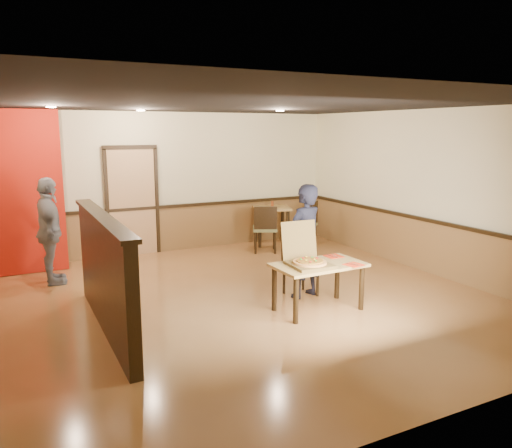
# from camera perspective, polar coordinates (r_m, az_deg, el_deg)

# --- Properties ---
(floor) EXTENTS (7.00, 7.00, 0.00)m
(floor) POSITION_cam_1_polar(r_m,az_deg,el_deg) (7.37, -1.20, -8.69)
(floor) COLOR #B37C45
(floor) RESTS_ON ground
(ceiling) EXTENTS (7.00, 7.00, 0.00)m
(ceiling) POSITION_cam_1_polar(r_m,az_deg,el_deg) (6.96, -1.29, 13.62)
(ceiling) COLOR black
(ceiling) RESTS_ON wall_back
(wall_back) EXTENTS (7.00, 0.00, 7.00)m
(wall_back) POSITION_cam_1_polar(r_m,az_deg,el_deg) (10.27, -9.73, 4.70)
(wall_back) COLOR beige
(wall_back) RESTS_ON floor
(wall_right) EXTENTS (0.00, 7.00, 7.00)m
(wall_right) POSITION_cam_1_polar(r_m,az_deg,el_deg) (9.09, 19.12, 3.50)
(wall_right) COLOR beige
(wall_right) RESTS_ON floor
(wainscot_back) EXTENTS (7.00, 0.04, 0.90)m
(wainscot_back) POSITION_cam_1_polar(r_m,az_deg,el_deg) (10.38, -9.52, -0.53)
(wainscot_back) COLOR olive
(wainscot_back) RESTS_ON floor
(chair_rail_back) EXTENTS (7.00, 0.06, 0.06)m
(chair_rail_back) POSITION_cam_1_polar(r_m,az_deg,el_deg) (10.29, -9.57, 2.02)
(chair_rail_back) COLOR black
(chair_rail_back) RESTS_ON wall_back
(wainscot_right) EXTENTS (0.04, 7.00, 0.90)m
(wainscot_right) POSITION_cam_1_polar(r_m,az_deg,el_deg) (9.23, 18.63, -2.36)
(wainscot_right) COLOR olive
(wainscot_right) RESTS_ON floor
(chair_rail_right) EXTENTS (0.06, 7.00, 0.06)m
(chair_rail_right) POSITION_cam_1_polar(r_m,az_deg,el_deg) (9.12, 18.71, 0.50)
(chair_rail_right) COLOR black
(chair_rail_right) RESTS_ON wall_right
(back_door) EXTENTS (0.90, 0.06, 2.10)m
(back_door) POSITION_cam_1_polar(r_m,az_deg,el_deg) (10.07, -13.95, 2.42)
(back_door) COLOR tan
(back_door) RESTS_ON wall_back
(booth_partition) EXTENTS (0.20, 3.10, 1.44)m
(booth_partition) POSITION_cam_1_polar(r_m,az_deg,el_deg) (6.38, -16.90, -5.30)
(booth_partition) COLOR black
(booth_partition) RESTS_ON floor
(red_accent_panel) EXTENTS (1.60, 0.20, 2.78)m
(red_accent_panel) POSITION_cam_1_polar(r_m,az_deg,el_deg) (9.33, -26.07, 3.18)
(red_accent_panel) COLOR #B21A0C
(red_accent_panel) RESTS_ON floor
(spot_a) EXTENTS (0.14, 0.14, 0.02)m
(spot_a) POSITION_cam_1_polar(r_m,az_deg,el_deg) (8.11, -22.39, 12.28)
(spot_a) COLOR beige
(spot_a) RESTS_ON ceiling
(spot_b) EXTENTS (0.14, 0.14, 0.02)m
(spot_b) POSITION_cam_1_polar(r_m,az_deg,el_deg) (9.05, -13.05, 12.55)
(spot_b) COLOR beige
(spot_b) RESTS_ON ceiling
(spot_c) EXTENTS (0.14, 0.14, 0.02)m
(spot_c) POSITION_cam_1_polar(r_m,az_deg,el_deg) (8.94, 2.77, 12.83)
(spot_c) COLOR beige
(spot_c) RESTS_ON ceiling
(main_table) EXTENTS (1.25, 0.74, 0.66)m
(main_table) POSITION_cam_1_polar(r_m,az_deg,el_deg) (6.87, 7.15, -5.36)
(main_table) COLOR tan
(main_table) RESTS_ON floor
(diner_chair) EXTENTS (0.47, 0.47, 0.88)m
(diner_chair) POSITION_cam_1_polar(r_m,az_deg,el_deg) (7.54, 4.87, -4.44)
(diner_chair) COLOR olive
(diner_chair) RESTS_ON floor
(side_chair_left) EXTENTS (0.63, 0.63, 0.96)m
(side_chair_left) POSITION_cam_1_polar(r_m,az_deg,el_deg) (10.03, 1.05, -0.33)
(side_chair_left) COLOR olive
(side_chair_left) RESTS_ON floor
(side_chair_right) EXTENTS (0.68, 0.68, 0.98)m
(side_chair_right) POSITION_cam_1_polar(r_m,az_deg,el_deg) (10.52, 5.73, 0.19)
(side_chair_right) COLOR olive
(side_chair_right) RESTS_ON floor
(side_table) EXTENTS (0.96, 0.96, 0.81)m
(side_table) POSITION_cam_1_polar(r_m,az_deg,el_deg) (10.77, 1.79, 1.00)
(side_table) COLOR tan
(side_table) RESTS_ON floor
(diner) EXTENTS (0.70, 0.55, 1.68)m
(diner) POSITION_cam_1_polar(r_m,az_deg,el_deg) (7.34, 5.56, -1.97)
(diner) COLOR black
(diner) RESTS_ON floor
(passerby) EXTENTS (0.47, 1.03, 1.72)m
(passerby) POSITION_cam_1_polar(r_m,az_deg,el_deg) (8.57, -22.51, -0.78)
(passerby) COLOR gray
(passerby) RESTS_ON floor
(pizza_box) EXTENTS (0.56, 0.65, 0.56)m
(pizza_box) POSITION_cam_1_polar(r_m,az_deg,el_deg) (6.73, 5.93, -4.11)
(pizza_box) COLOR brown
(pizza_box) RESTS_ON main_table
(pizza) EXTENTS (0.58, 0.58, 0.03)m
(pizza) POSITION_cam_1_polar(r_m,az_deg,el_deg) (6.69, 6.17, -4.37)
(pizza) COLOR tan
(pizza) RESTS_ON pizza_box
(napkin_near) EXTENTS (0.26, 0.26, 0.01)m
(napkin_near) POSITION_cam_1_polar(r_m,az_deg,el_deg) (6.85, 11.13, -4.58)
(napkin_near) COLOR red
(napkin_near) RESTS_ON main_table
(napkin_far) EXTENTS (0.23, 0.23, 0.01)m
(napkin_far) POSITION_cam_1_polar(r_m,az_deg,el_deg) (7.25, 8.87, -3.65)
(napkin_far) COLOR red
(napkin_far) RESTS_ON main_table
(condiment) EXTENTS (0.05, 0.05, 0.14)m
(condiment) POSITION_cam_1_polar(r_m,az_deg,el_deg) (10.69, 1.88, 2.28)
(condiment) COLOR brown
(condiment) RESTS_ON side_table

